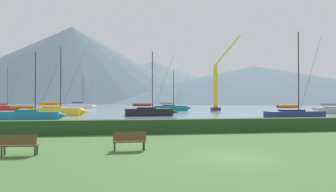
{
  "coord_description": "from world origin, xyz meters",
  "views": [
    {
      "loc": [
        -5.22,
        -13.57,
        2.47
      ],
      "look_at": [
        4.51,
        41.57,
        3.21
      ],
      "focal_mm": 35.33,
      "sensor_mm": 36.0,
      "label": 1
    }
  ],
  "objects_px": {
    "sailboat_slip_0": "(57,111)",
    "sailboat_slip_2": "(335,110)",
    "sailboat_slip_5": "(81,106)",
    "sailboat_slip_9": "(149,111)",
    "sailboat_slip_12": "(31,115)",
    "sailboat_slip_4": "(171,108)",
    "sailboat_slip_6": "(295,115)",
    "dock_crane": "(217,88)",
    "park_bench_near_path": "(19,144)",
    "park_bench_under_tree": "(129,140)",
    "sailboat_slip_3": "(5,108)"
  },
  "relations": [
    {
      "from": "sailboat_slip_3",
      "to": "sailboat_slip_4",
      "type": "distance_m",
      "value": 41.43
    },
    {
      "from": "sailboat_slip_0",
      "to": "sailboat_slip_3",
      "type": "xyz_separation_m",
      "value": [
        -17.22,
        32.45,
        -0.15
      ]
    },
    {
      "from": "dock_crane",
      "to": "park_bench_under_tree",
      "type": "bearing_deg",
      "value": -112.2
    },
    {
      "from": "sailboat_slip_9",
      "to": "sailboat_slip_12",
      "type": "height_order",
      "value": "sailboat_slip_9"
    },
    {
      "from": "sailboat_slip_5",
      "to": "sailboat_slip_0",
      "type": "bearing_deg",
      "value": -91.22
    },
    {
      "from": "sailboat_slip_12",
      "to": "park_bench_near_path",
      "type": "height_order",
      "value": "sailboat_slip_12"
    },
    {
      "from": "sailboat_slip_0",
      "to": "sailboat_slip_3",
      "type": "height_order",
      "value": "sailboat_slip_0"
    },
    {
      "from": "dock_crane",
      "to": "park_bench_near_path",
      "type": "bearing_deg",
      "value": -115.88
    },
    {
      "from": "sailboat_slip_3",
      "to": "dock_crane",
      "type": "bearing_deg",
      "value": -2.83
    },
    {
      "from": "sailboat_slip_5",
      "to": "sailboat_slip_12",
      "type": "bearing_deg",
      "value": -92.46
    },
    {
      "from": "sailboat_slip_0",
      "to": "sailboat_slip_12",
      "type": "relative_size",
      "value": 1.3
    },
    {
      "from": "park_bench_near_path",
      "to": "sailboat_slip_3",
      "type": "bearing_deg",
      "value": 110.93
    },
    {
      "from": "sailboat_slip_4",
      "to": "sailboat_slip_0",
      "type": "bearing_deg",
      "value": -129.54
    },
    {
      "from": "sailboat_slip_9",
      "to": "sailboat_slip_12",
      "type": "bearing_deg",
      "value": -152.95
    },
    {
      "from": "sailboat_slip_2",
      "to": "sailboat_slip_12",
      "type": "relative_size",
      "value": 1.21
    },
    {
      "from": "sailboat_slip_3",
      "to": "sailboat_slip_12",
      "type": "xyz_separation_m",
      "value": [
        15.97,
        -44.6,
        0.03
      ]
    },
    {
      "from": "sailboat_slip_3",
      "to": "sailboat_slip_4",
      "type": "xyz_separation_m",
      "value": [
        40.07,
        -10.54,
        0.11
      ]
    },
    {
      "from": "sailboat_slip_9",
      "to": "park_bench_near_path",
      "type": "bearing_deg",
      "value": -107.11
    },
    {
      "from": "sailboat_slip_0",
      "to": "sailboat_slip_4",
      "type": "bearing_deg",
      "value": 50.23
    },
    {
      "from": "sailboat_slip_2",
      "to": "sailboat_slip_3",
      "type": "distance_m",
      "value": 74.46
    },
    {
      "from": "sailboat_slip_3",
      "to": "sailboat_slip_2",
      "type": "bearing_deg",
      "value": -16.62
    },
    {
      "from": "sailboat_slip_9",
      "to": "park_bench_under_tree",
      "type": "height_order",
      "value": "sailboat_slip_9"
    },
    {
      "from": "sailboat_slip_2",
      "to": "park_bench_near_path",
      "type": "distance_m",
      "value": 59.55
    },
    {
      "from": "sailboat_slip_6",
      "to": "sailboat_slip_3",
      "type": "bearing_deg",
      "value": 127.22
    },
    {
      "from": "sailboat_slip_0",
      "to": "sailboat_slip_12",
      "type": "xyz_separation_m",
      "value": [
        -1.25,
        -12.14,
        -0.12
      ]
    },
    {
      "from": "sailboat_slip_5",
      "to": "park_bench_near_path",
      "type": "xyz_separation_m",
      "value": [
        4.6,
        -87.73,
        -0.17
      ]
    },
    {
      "from": "sailboat_slip_0",
      "to": "sailboat_slip_6",
      "type": "relative_size",
      "value": 1.01
    },
    {
      "from": "sailboat_slip_0",
      "to": "sailboat_slip_2",
      "type": "distance_m",
      "value": 49.38
    },
    {
      "from": "sailboat_slip_4",
      "to": "sailboat_slip_6",
      "type": "bearing_deg",
      "value": -71.97
    },
    {
      "from": "sailboat_slip_2",
      "to": "park_bench_under_tree",
      "type": "xyz_separation_m",
      "value": [
        -40.03,
        -38.47,
        -0.15
      ]
    },
    {
      "from": "sailboat_slip_6",
      "to": "sailboat_slip_9",
      "type": "bearing_deg",
      "value": 131.78
    },
    {
      "from": "sailboat_slip_12",
      "to": "dock_crane",
      "type": "relative_size",
      "value": 0.46
    },
    {
      "from": "sailboat_slip_0",
      "to": "sailboat_slip_3",
      "type": "bearing_deg",
      "value": 124.38
    },
    {
      "from": "sailboat_slip_0",
      "to": "park_bench_under_tree",
      "type": "bearing_deg",
      "value": -70.22
    },
    {
      "from": "sailboat_slip_12",
      "to": "dock_crane",
      "type": "height_order",
      "value": "dock_crane"
    },
    {
      "from": "sailboat_slip_9",
      "to": "park_bench_near_path",
      "type": "xyz_separation_m",
      "value": [
        -10.14,
        -36.39,
        -0.17
      ]
    },
    {
      "from": "sailboat_slip_5",
      "to": "sailboat_slip_12",
      "type": "relative_size",
      "value": 1.11
    },
    {
      "from": "sailboat_slip_4",
      "to": "dock_crane",
      "type": "bearing_deg",
      "value": 1.19
    },
    {
      "from": "sailboat_slip_6",
      "to": "park_bench_under_tree",
      "type": "distance_m",
      "value": 30.19
    },
    {
      "from": "sailboat_slip_4",
      "to": "sailboat_slip_5",
      "type": "bearing_deg",
      "value": 138.32
    },
    {
      "from": "sailboat_slip_5",
      "to": "park_bench_under_tree",
      "type": "height_order",
      "value": "sailboat_slip_5"
    },
    {
      "from": "sailboat_slip_5",
      "to": "sailboat_slip_2",
      "type": "bearing_deg",
      "value": -45.93
    },
    {
      "from": "sailboat_slip_0",
      "to": "sailboat_slip_2",
      "type": "bearing_deg",
      "value": 5.43
    },
    {
      "from": "sailboat_slip_0",
      "to": "sailboat_slip_3",
      "type": "relative_size",
      "value": 1.01
    },
    {
      "from": "sailboat_slip_2",
      "to": "sailboat_slip_12",
      "type": "distance_m",
      "value": 51.86
    },
    {
      "from": "sailboat_slip_5",
      "to": "sailboat_slip_6",
      "type": "xyz_separation_m",
      "value": [
        31.11,
        -66.03,
        -0.01
      ]
    },
    {
      "from": "sailboat_slip_4",
      "to": "sailboat_slip_12",
      "type": "height_order",
      "value": "sailboat_slip_4"
    },
    {
      "from": "sailboat_slip_0",
      "to": "sailboat_slip_9",
      "type": "height_order",
      "value": "sailboat_slip_0"
    },
    {
      "from": "park_bench_near_path",
      "to": "sailboat_slip_5",
      "type": "bearing_deg",
      "value": 97.29
    },
    {
      "from": "sailboat_slip_2",
      "to": "sailboat_slip_3",
      "type": "relative_size",
      "value": 0.94
    }
  ]
}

